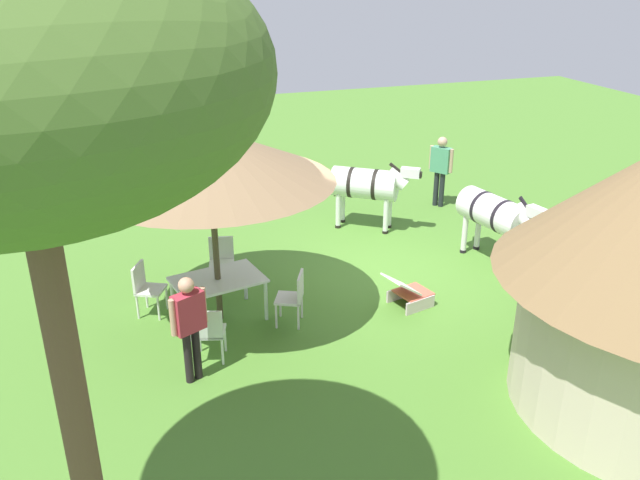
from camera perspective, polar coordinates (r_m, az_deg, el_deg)
The scene contains 13 objects.
ground_plane at distance 12.24m, azimuth 4.18°, elevation -3.33°, with size 36.00×36.00×0.00m, color #4B7C2C.
shade_umbrella at distance 9.93m, azimuth -9.67°, elevation 7.31°, with size 3.82×3.82×3.21m.
patio_dining_table at distance 10.71m, azimuth -8.90°, elevation -3.72°, with size 1.58×1.20×0.74m.
patio_chair_west_end at distance 11.89m, azimuth -8.60°, elevation -1.60°, with size 0.52×0.51×0.90m.
patio_chair_near_lawn at distance 11.18m, azimuth -15.01°, elevation -3.88°, with size 0.57×0.58×0.90m.
patio_chair_east_end at distance 9.70m, azimuth -9.69°, elevation -7.81°, with size 0.54×0.53×0.90m.
patio_chair_near_hut at distance 10.52m, azimuth -2.28°, elevation -4.81°, with size 0.57×0.58×0.90m.
guest_beside_umbrella at distance 9.12m, azimuth -11.36°, elevation -6.87°, with size 0.53×0.37×1.61m.
standing_watcher at distance 15.72m, azimuth 10.51°, elevation 6.47°, with size 0.43×0.52×1.69m.
striped_lounge_chair at distance 11.27m, azimuth 7.73°, elevation -4.54°, with size 0.91×0.71×0.63m.
zebra_nearest_camera at distance 12.89m, azimuth 15.16°, elevation 2.17°, with size 0.90×2.18×1.55m.
zebra_by_umbrella at distance 14.16m, azimuth 4.13°, elevation 4.85°, with size 1.78×1.46×1.55m.
acacia_tree_left_background at distance 4.74m, azimuth -25.24°, elevation 12.62°, with size 3.40×3.40×5.83m.
Camera 1 is at (4.35, 10.04, 5.49)m, focal length 36.60 mm.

